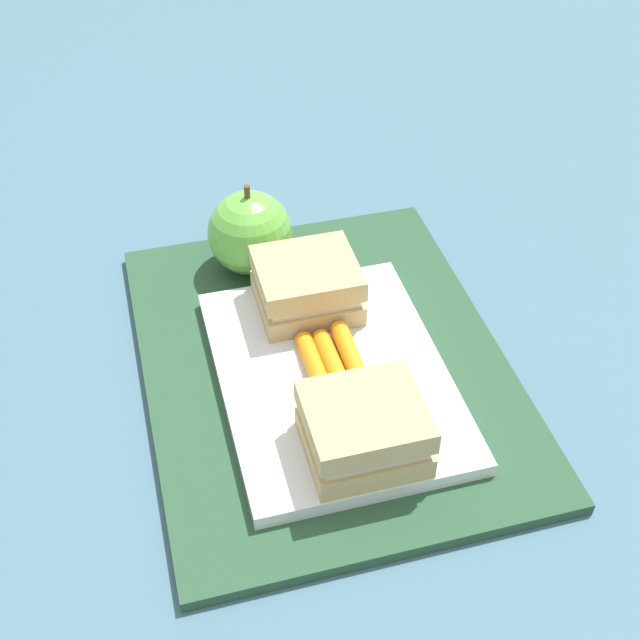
{
  "coord_description": "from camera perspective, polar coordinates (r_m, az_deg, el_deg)",
  "views": [
    {
      "loc": [
        -0.46,
        0.13,
        0.49
      ],
      "look_at": [
        0.01,
        0.0,
        0.04
      ],
      "focal_mm": 47.73,
      "sensor_mm": 36.0,
      "label": 1
    }
  ],
  "objects": [
    {
      "name": "ground_plane",
      "position": [
        0.68,
        0.27,
        -3.3
      ],
      "size": [
        2.4,
        2.4,
        0.0
      ],
      "primitive_type": "plane",
      "color": "#42667A"
    },
    {
      "name": "apple",
      "position": [
        0.74,
        -4.72,
        5.86
      ],
      "size": [
        0.07,
        0.07,
        0.08
      ],
      "color": "#66B742",
      "rests_on": "lunchbag_mat"
    },
    {
      "name": "sandwich_half_left",
      "position": [
        0.58,
        2.97,
        -7.31
      ],
      "size": [
        0.07,
        0.08,
        0.04
      ],
      "color": "tan",
      "rests_on": "food_tray"
    },
    {
      "name": "lunchbag_mat",
      "position": [
        0.68,
        0.27,
        -3.01
      ],
      "size": [
        0.36,
        0.28,
        0.01
      ],
      "primitive_type": "cube",
      "color": "#284C33",
      "rests_on": "ground_plane"
    },
    {
      "name": "sandwich_half_right",
      "position": [
        0.69,
        -0.87,
        2.33
      ],
      "size": [
        0.07,
        0.08,
        0.04
      ],
      "color": "tan",
      "rests_on": "food_tray"
    },
    {
      "name": "food_tray",
      "position": [
        0.65,
        0.86,
        -3.84
      ],
      "size": [
        0.23,
        0.17,
        0.01
      ],
      "primitive_type": "cube",
      "color": "white",
      "rests_on": "lunchbag_mat"
    },
    {
      "name": "carrot_sticks_bundle",
      "position": [
        0.64,
        0.95,
        -3.05
      ],
      "size": [
        0.08,
        0.04,
        0.02
      ],
      "color": "orange",
      "rests_on": "food_tray"
    }
  ]
}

